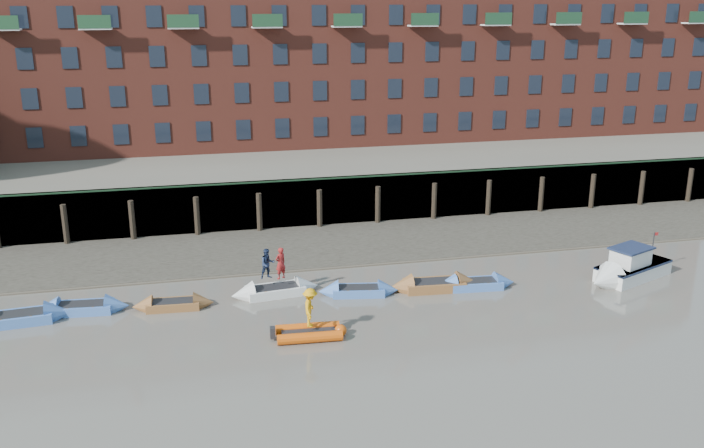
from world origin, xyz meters
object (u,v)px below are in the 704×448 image
object	(u,v)px
rowboat_0	(17,318)
motor_launch	(623,271)
rowboat_3	(275,291)
rowboat_6	(475,284)
rowboat_4	(358,291)
person_rower_b	(267,264)
rowboat_1	(83,308)
rowboat_2	(173,305)
person_rower_a	(281,263)
person_rib_crew	(310,308)
rib_tender	(312,332)
rowboat_5	(435,285)

from	to	relation	value
rowboat_0	motor_launch	world-z (taller)	motor_launch
rowboat_3	rowboat_6	size ratio (longest dim) A/B	1.08
rowboat_4	person_rower_b	bearing A→B (deg)	176.49
rowboat_0	rowboat_1	world-z (taller)	rowboat_0
rowboat_3	motor_launch	world-z (taller)	motor_launch
rowboat_2	rowboat_6	bearing A→B (deg)	0.43
motor_launch	person_rower_a	bearing A→B (deg)	-29.83
rowboat_2	person_rib_crew	size ratio (longest dim) A/B	2.23
rowboat_0	person_rower_a	distance (m)	12.80
rowboat_0	person_rower_b	world-z (taller)	person_rower_b
rowboat_1	person_rib_crew	xyz separation A→B (m)	(10.46, -5.18, 1.20)
rib_tender	motor_launch	distance (m)	17.93
motor_launch	person_rib_crew	world-z (taller)	person_rib_crew
rowboat_0	person_rower_a	world-z (taller)	person_rower_a
rowboat_4	person_rower_a	xyz separation A→B (m)	(-3.90, 0.88, 1.53)
rowboat_2	rowboat_4	xyz separation A→B (m)	(9.38, -0.33, 0.01)
rowboat_6	motor_launch	distance (m)	8.22
rowboat_5	person_rower_a	world-z (taller)	person_rower_a
person_rower_a	rowboat_0	bearing A→B (deg)	-27.41
rib_tender	person_rower_a	size ratio (longest dim) A/B	1.93
rowboat_1	rowboat_3	distance (m)	9.51
rowboat_4	rowboat_6	distance (m)	6.29
rowboat_0	person_rower_b	size ratio (longest dim) A/B	3.12
rowboat_2	rowboat_3	world-z (taller)	rowboat_3
rib_tender	person_rower_a	bearing A→B (deg)	100.40
rowboat_4	rowboat_6	xyz separation A→B (m)	(6.27, -0.49, 0.01)
person_rower_a	rowboat_1	bearing A→B (deg)	-30.28
rowboat_6	person_rower_a	distance (m)	10.38
person_rower_a	rowboat_6	bearing A→B (deg)	141.88
rowboat_1	motor_launch	bearing A→B (deg)	0.41
rowboat_0	person_rower_b	xyz separation A→B (m)	(12.04, 0.85, 1.45)
rowboat_0	person_rower_b	distance (m)	12.16
rowboat_5	rib_tender	xyz separation A→B (m)	(-7.31, -4.19, -0.01)
rowboat_3	rowboat_6	distance (m)	10.57
rowboat_1	person_rib_crew	size ratio (longest dim) A/B	2.49
rowboat_5	rowboat_6	bearing A→B (deg)	-2.71
rowboat_3	rowboat_5	world-z (taller)	rowboat_5
rowboat_6	rib_tender	distance (m)	10.28
rowboat_1	person_rower_a	world-z (taller)	person_rower_a
rowboat_2	person_rower_b	size ratio (longest dim) A/B	2.53
rowboat_0	rowboat_6	distance (m)	22.87
rowboat_2	motor_launch	distance (m)	23.88
rowboat_2	rowboat_6	size ratio (longest dim) A/B	0.92
rowboat_2	person_rib_crew	distance (m)	7.79
rowboat_2	rowboat_6	world-z (taller)	rowboat_6
rowboat_1	rowboat_3	size ratio (longest dim) A/B	0.96
rowboat_1	rowboat_6	distance (m)	20.03
motor_launch	rowboat_2	bearing A→B (deg)	-26.92
rowboat_1	motor_launch	xyz separation A→B (m)	(28.16, -2.21, 0.37)
motor_launch	rowboat_5	bearing A→B (deg)	-29.06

